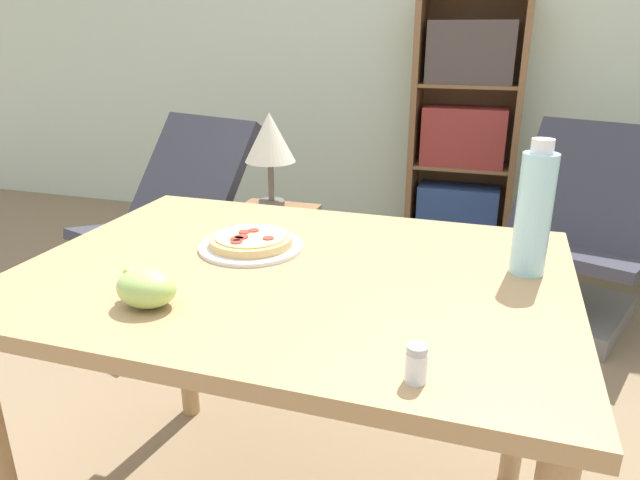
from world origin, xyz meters
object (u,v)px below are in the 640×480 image
pizza_on_plate (251,242)px  table_lamp (270,142)px  side_table (274,272)px  drink_bottle (534,212)px  grape_bunch (146,288)px  salt_shaker (416,364)px  bookshelf (464,133)px  lounge_chair_far (569,260)px  lounge_chair_near (169,247)px

pizza_on_plate → table_lamp: 1.02m
pizza_on_plate → side_table: bearing=109.8°
pizza_on_plate → drink_bottle: bearing=4.2°
grape_bunch → salt_shaker: 0.54m
grape_bunch → side_table: size_ratio=0.23×
drink_bottle → bookshelf: bearing=97.4°
side_table → bookshelf: bearing=64.0°
lounge_chair_far → bookshelf: size_ratio=0.62×
salt_shaker → grape_bunch: bearing=169.7°
lounge_chair_near → salt_shaker: bearing=-29.6°
table_lamp → pizza_on_plate: bearing=-70.2°
lounge_chair_far → table_lamp: table_lamp is taller
lounge_chair_far → lounge_chair_near: bearing=-146.7°
drink_bottle → bookshelf: size_ratio=0.20×
pizza_on_plate → salt_shaker: 0.65m
salt_shaker → table_lamp: 1.63m
lounge_chair_near → side_table: (0.60, -0.11, -0.01)m
pizza_on_plate → lounge_chair_far: lounge_chair_far is taller
grape_bunch → side_table: (-0.29, 1.31, -0.54)m
pizza_on_plate → bookshelf: size_ratio=0.17×
grape_bunch → table_lamp: bearing=102.3°
grape_bunch → lounge_chair_near: size_ratio=0.14×
table_lamp → salt_shaker: bearing=-59.9°
salt_shaker → lounge_chair_near: (-1.41, 1.52, -0.52)m
drink_bottle → salt_shaker: (-0.17, -0.49, -0.11)m
lounge_chair_far → salt_shaker: bearing=-82.1°
grape_bunch → drink_bottle: size_ratio=0.43×
pizza_on_plate → lounge_chair_far: (0.91, 1.49, -0.51)m
salt_shaker → table_lamp: (-0.82, 1.41, 0.04)m
salt_shaker → bookshelf: size_ratio=0.04×
bookshelf → lounge_chair_far: bearing=-56.7°
lounge_chair_far → side_table: bearing=-136.5°
bookshelf → side_table: bookshelf is taller
bookshelf → table_lamp: 1.57m
pizza_on_plate → salt_shaker: bearing=-43.4°
drink_bottle → lounge_chair_near: (-1.58, 1.03, -0.63)m
drink_bottle → lounge_chair_far: (0.28, 1.44, -0.63)m
grape_bunch → table_lamp: (-0.29, 1.31, 0.03)m
drink_bottle → salt_shaker: bearing=-108.9°
pizza_on_plate → lounge_chair_near: 1.52m
side_table → lounge_chair_far: bearing=22.6°
lounge_chair_near → lounge_chair_far: same height
grape_bunch → drink_bottle: drink_bottle is taller
lounge_chair_far → bookshelf: bearing=144.2°
pizza_on_plate → lounge_chair_near: lounge_chair_near is taller
lounge_chair_far → side_table: size_ratio=1.66×
lounge_chair_near → side_table: size_ratio=1.63×
salt_shaker → lounge_chair_far: size_ratio=0.07×
table_lamp → drink_bottle: bearing=-43.0°
bookshelf → salt_shaker: bearing=-87.3°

